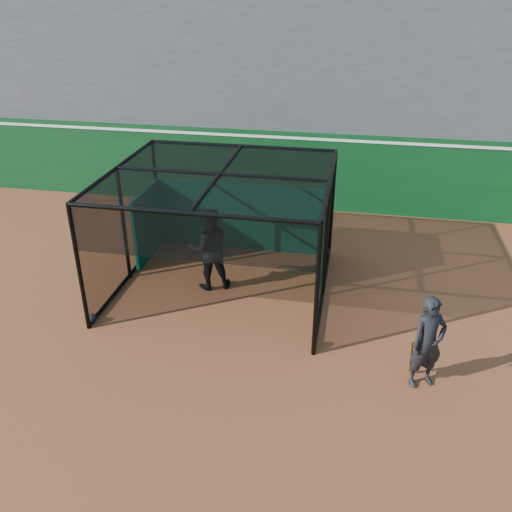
# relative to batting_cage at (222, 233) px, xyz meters

# --- Properties ---
(ground) EXTENTS (120.00, 120.00, 0.00)m
(ground) POSITION_rel_batting_cage_xyz_m (0.15, -2.93, -1.44)
(ground) COLOR brown
(ground) RESTS_ON ground
(outfield_wall) EXTENTS (50.00, 0.50, 2.50)m
(outfield_wall) POSITION_rel_batting_cage_xyz_m (0.15, 5.57, -0.16)
(outfield_wall) COLOR #0A3C17
(outfield_wall) RESTS_ON ground
(grandstand) EXTENTS (50.00, 7.85, 8.95)m
(grandstand) POSITION_rel_batting_cage_xyz_m (0.15, 9.34, 3.03)
(grandstand) COLOR #4C4C4F
(grandstand) RESTS_ON ground
(batting_cage) EXTENTS (4.98, 4.68, 2.89)m
(batting_cage) POSITION_rel_batting_cage_xyz_m (0.00, 0.00, 0.00)
(batting_cage) COLOR black
(batting_cage) RESTS_ON ground
(batter) EXTENTS (1.22, 1.10, 2.05)m
(batter) POSITION_rel_batting_cage_xyz_m (-0.30, -0.06, -0.42)
(batter) COLOR black
(batter) RESTS_ON ground
(on_deck_player) EXTENTS (0.80, 0.70, 1.85)m
(on_deck_player) POSITION_rel_batting_cage_xyz_m (4.52, -2.80, -0.52)
(on_deck_player) COLOR black
(on_deck_player) RESTS_ON ground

